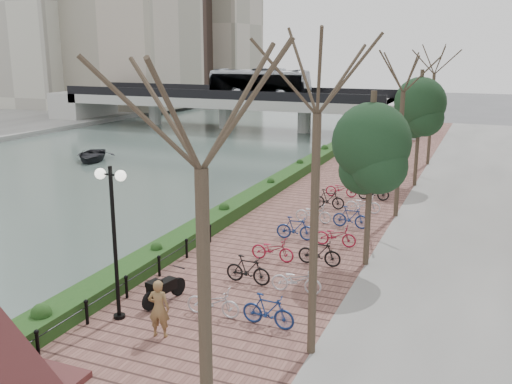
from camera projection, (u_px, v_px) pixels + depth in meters
The scene contains 12 objects.
ground at pixel (28, 346), 16.64m from camera, with size 220.00×220.00×0.00m, color #59595B.
river_water at pixel (116, 160), 44.60m from camera, with size 30.00×130.00×0.02m, color #4C6058.
promenade at pixel (325, 205), 30.78m from camera, with size 8.00×75.00×0.50m, color brown.
hedge at pixel (281, 180), 34.14m from camera, with size 1.10×56.00×0.60m, color #163B15.
chain_fence at pixel (108, 300), 17.70m from camera, with size 0.10×14.10×0.70m.
lamppost at pixel (113, 210), 16.47m from camera, with size 1.02×0.32×4.70m.
motorcycle at pixel (164, 288), 18.22m from camera, with size 0.51×1.64×1.02m, color black, non-canonical shape.
pedestrian at pixel (159, 308), 15.99m from camera, with size 0.62×0.41×1.70m, color brown.
bicycle_parking at pixel (315, 231), 23.96m from camera, with size 2.40×17.32×1.00m.
street_trees at pixel (387, 164), 24.14m from camera, with size 3.20×37.12×6.80m.
bridge at pixel (232, 97), 61.40m from camera, with size 36.00×10.77×6.50m.
boat at pixel (92, 155), 44.12m from camera, with size 3.01×4.21×0.87m, color black.
Camera 1 is at (11.92, -11.35, 8.41)m, focal length 40.00 mm.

